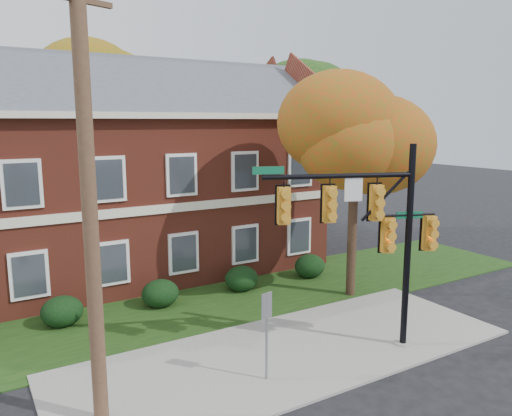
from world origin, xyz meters
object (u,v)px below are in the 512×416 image
tree_far_rear (99,88)px  traffic_signal (374,226)px  tree_near_right (363,127)px  tree_right_rear (308,100)px  hedge_right (241,279)px  sign_post (267,322)px  hedge_left (62,311)px  hedge_center (160,293)px  utility_pole (89,206)px  apartment_building (116,165)px  hedge_far_right (310,266)px

tree_far_rear → traffic_signal: size_ratio=1.84×
tree_near_right → tree_right_rear: tree_right_rear is taller
traffic_signal → tree_near_right: bearing=71.9°
hedge_right → tree_far_rear: tree_far_rear is taller
sign_post → tree_far_rear: bearing=72.9°
tree_far_rear → traffic_signal: bearing=-81.8°
sign_post → traffic_signal: bearing=-14.7°
hedge_left → tree_right_rear: size_ratio=0.13×
hedge_center → tree_far_rear: tree_far_rear is taller
tree_right_rear → utility_pole: (-15.08, -12.45, -3.01)m
hedge_center → tree_near_right: (7.22, -2.83, 6.14)m
hedge_left → hedge_right: bearing=0.0°
hedge_right → tree_near_right: (3.72, -2.83, 6.14)m
hedge_center → utility_pole: (-3.77, -6.34, 4.59)m
sign_post → tree_right_rear: bearing=35.2°
traffic_signal → hedge_center: bearing=141.9°
tree_near_right → sign_post: size_ratio=3.44×
tree_near_right → sign_post: bearing=-150.1°
tree_near_right → hedge_right: bearing=142.7°
apartment_building → hedge_left: size_ratio=13.43×
apartment_building → utility_pole: size_ratio=1.86×
utility_pole → sign_post: bearing=-24.2°
hedge_center → sign_post: bearing=-85.7°
tree_near_right → apartment_building: bearing=131.8°
tree_far_rear → sign_post: 21.07m
hedge_left → tree_far_rear: size_ratio=0.12×
hedge_far_right → hedge_left: bearing=180.0°
apartment_building → tree_far_rear: tree_far_rear is taller
hedge_right → tree_near_right: bearing=-37.3°
hedge_center → tree_near_right: size_ratio=0.16×
utility_pole → hedge_left: bearing=68.3°
tree_near_right → traffic_signal: size_ratio=1.37×
hedge_left → tree_far_rear: tree_far_rear is taller
hedge_far_right → tree_near_right: bearing=-85.5°
apartment_building → tree_right_rear: tree_right_rear is taller
tree_far_rear → utility_pole: 20.44m
hedge_right → tree_right_rear: 12.50m
hedge_far_right → traffic_signal: (-2.80, -6.71, 3.36)m
hedge_right → hedge_far_right: 3.50m
hedge_right → traffic_signal: bearing=-84.1°
hedge_right → hedge_center: bearing=180.0°
hedge_right → utility_pole: (-7.27, -6.34, 4.59)m
hedge_left → tree_near_right: size_ratio=0.16×
tree_right_rear → utility_pole: tree_right_rear is taller
traffic_signal → sign_post: 4.30m
tree_far_rear → hedge_center: bearing=-95.9°
hedge_left → tree_near_right: (10.72, -2.83, 6.14)m
traffic_signal → tree_right_rear: bearing=80.8°
hedge_right → hedge_far_right: (3.50, 0.00, 0.00)m
hedge_center → tree_right_rear: 14.94m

